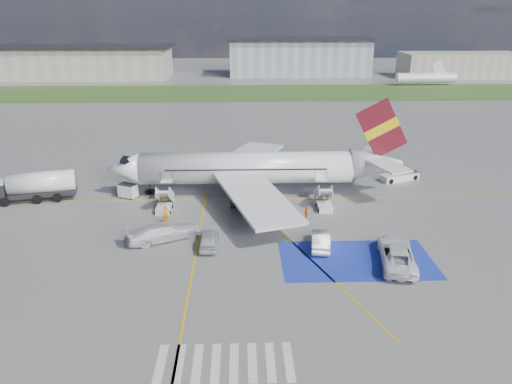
# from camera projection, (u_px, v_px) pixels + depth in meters

# --- Properties ---
(ground) EXTENTS (400.00, 400.00, 0.00)m
(ground) POSITION_uv_depth(u_px,v_px,m) (248.00, 242.00, 49.62)
(ground) COLOR #60605E
(ground) RESTS_ON ground
(grass_strip) EXTENTS (400.00, 30.00, 0.01)m
(grass_strip) POSITION_uv_depth(u_px,v_px,m) (243.00, 93.00, 138.78)
(grass_strip) COLOR #2D4C1E
(grass_strip) RESTS_ON ground
(taxiway_line_main) EXTENTS (120.00, 0.20, 0.01)m
(taxiway_line_main) POSITION_uv_depth(u_px,v_px,m) (246.00, 199.00, 60.88)
(taxiway_line_main) COLOR gold
(taxiway_line_main) RESTS_ON ground
(taxiway_line_cross) EXTENTS (0.20, 60.00, 0.01)m
(taxiway_line_cross) POSITION_uv_depth(u_px,v_px,m) (188.00, 298.00, 40.09)
(taxiway_line_cross) COLOR gold
(taxiway_line_cross) RESTS_ON ground
(taxiway_line_diag) EXTENTS (20.71, 56.45, 0.01)m
(taxiway_line_diag) POSITION_uv_depth(u_px,v_px,m) (246.00, 199.00, 60.88)
(taxiway_line_diag) COLOR gold
(taxiway_line_diag) RESTS_ON ground
(staging_box) EXTENTS (14.00, 8.00, 0.01)m
(staging_box) POSITION_uv_depth(u_px,v_px,m) (356.00, 260.00, 46.16)
(staging_box) COLOR #1B2EA4
(staging_box) RESTS_ON ground
(crosswalk) EXTENTS (9.00, 4.00, 0.01)m
(crosswalk) POSITION_uv_depth(u_px,v_px,m) (225.00, 363.00, 32.67)
(crosswalk) COLOR silver
(crosswalk) RESTS_ON ground
(terminal_west) EXTENTS (60.00, 22.00, 10.00)m
(terminal_west) POSITION_uv_depth(u_px,v_px,m) (79.00, 62.00, 168.30)
(terminal_west) COLOR gray
(terminal_west) RESTS_ON ground
(terminal_centre) EXTENTS (48.00, 18.00, 12.00)m
(terminal_centre) POSITION_uv_depth(u_px,v_px,m) (299.00, 57.00, 174.83)
(terminal_centre) COLOR gray
(terminal_centre) RESTS_ON ground
(terminal_east) EXTENTS (40.00, 16.00, 8.00)m
(terminal_east) POSITION_uv_depth(u_px,v_px,m) (461.00, 65.00, 170.56)
(terminal_east) COLOR gray
(terminal_east) RESTS_ON ground
(airliner) EXTENTS (36.81, 32.95, 11.92)m
(airliner) POSITION_uv_depth(u_px,v_px,m) (258.00, 168.00, 61.64)
(airliner) COLOR silver
(airliner) RESTS_ON ground
(airstairs_fwd) EXTENTS (1.90, 5.20, 3.60)m
(airstairs_fwd) POSITION_uv_depth(u_px,v_px,m) (164.00, 205.00, 57.30)
(airstairs_fwd) COLOR silver
(airstairs_fwd) RESTS_ON ground
(airstairs_aft) EXTENTS (1.90, 5.20, 3.60)m
(airstairs_aft) POSITION_uv_depth(u_px,v_px,m) (324.00, 203.00, 57.84)
(airstairs_aft) COLOR silver
(airstairs_aft) RESTS_ON ground
(fuel_tanker) EXTENTS (10.67, 4.94, 3.53)m
(fuel_tanker) POSITION_uv_depth(u_px,v_px,m) (31.00, 189.00, 59.93)
(fuel_tanker) COLOR black
(fuel_tanker) RESTS_ON ground
(gpu_cart) EXTENTS (2.49, 2.10, 1.78)m
(gpu_cart) POSITION_uv_depth(u_px,v_px,m) (128.00, 191.00, 61.15)
(gpu_cart) COLOR silver
(gpu_cart) RESTS_ON ground
(belt_loader) EXTENTS (5.99, 3.78, 1.74)m
(belt_loader) POSITION_uv_depth(u_px,v_px,m) (400.00, 177.00, 67.66)
(belt_loader) COLOR silver
(belt_loader) RESTS_ON ground
(car_silver_a) EXTENTS (1.94, 4.71, 1.60)m
(car_silver_a) POSITION_uv_depth(u_px,v_px,m) (209.00, 239.00, 48.43)
(car_silver_a) COLOR #AAAEB2
(car_silver_a) RESTS_ON ground
(car_silver_b) EXTENTS (2.36, 5.10, 1.62)m
(car_silver_b) POSITION_uv_depth(u_px,v_px,m) (321.00, 240.00, 48.27)
(car_silver_b) COLOR silver
(car_silver_b) RESTS_ON ground
(van_white_a) EXTENTS (3.98, 6.75, 2.38)m
(van_white_a) POSITION_uv_depth(u_px,v_px,m) (397.00, 251.00, 45.26)
(van_white_a) COLOR white
(van_white_a) RESTS_ON ground
(van_white_b) EXTENTS (6.24, 4.61, 2.27)m
(van_white_b) POSITION_uv_depth(u_px,v_px,m) (164.00, 229.00, 49.82)
(van_white_b) COLOR silver
(van_white_b) RESTS_ON ground
(crew_fwd) EXTENTS (0.84, 0.79, 1.94)m
(crew_fwd) POSITION_uv_depth(u_px,v_px,m) (166.00, 214.00, 53.95)
(crew_fwd) COLOR orange
(crew_fwd) RESTS_ON ground
(crew_nose) EXTENTS (0.80, 0.98, 1.88)m
(crew_nose) POSITION_uv_depth(u_px,v_px,m) (159.00, 197.00, 58.95)
(crew_nose) COLOR orange
(crew_nose) RESTS_ON ground
(crew_aft) EXTENTS (0.60, 1.03, 1.65)m
(crew_aft) POSITION_uv_depth(u_px,v_px,m) (306.00, 214.00, 54.28)
(crew_aft) COLOR orange
(crew_aft) RESTS_ON ground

